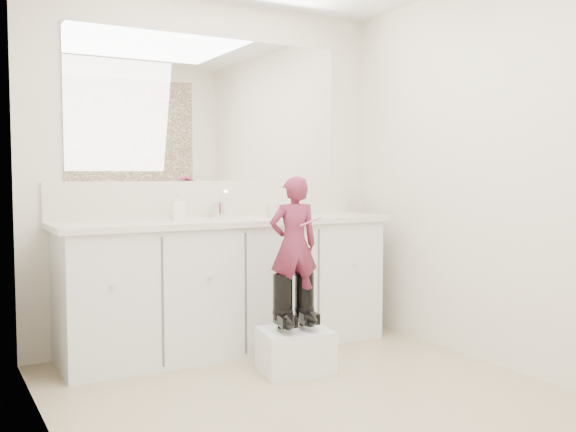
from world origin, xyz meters
TOP-DOWN VIEW (x-y plane):
  - floor at (0.00, 0.00)m, footprint 3.00×3.00m
  - wall_back at (0.00, 1.50)m, footprint 2.60×0.00m
  - wall_left at (-1.30, 0.00)m, footprint 0.00×3.00m
  - wall_right at (1.30, 0.00)m, footprint 0.00×3.00m
  - vanity_cabinet at (0.00, 1.23)m, footprint 2.20×0.55m
  - countertop at (0.00, 1.21)m, footprint 2.28×0.58m
  - backsplash at (0.00, 1.49)m, footprint 2.28×0.03m
  - mirror at (0.00, 1.49)m, footprint 2.00×0.02m
  - faucet at (0.00, 1.38)m, footprint 0.08×0.08m
  - cup at (0.33, 1.20)m, footprint 0.13×0.13m
  - soap_bottle at (-0.33, 1.29)m, footprint 0.08×0.08m
  - step_stool at (0.14, 0.56)m, footprint 0.46×0.41m
  - boot_left at (0.07, 0.58)m, footprint 0.16×0.24m
  - boot_right at (0.22, 0.58)m, footprint 0.16×0.24m
  - toddler at (0.14, 0.58)m, footprint 0.33×0.25m
  - toothbrush at (0.21, 0.50)m, footprint 0.14×0.04m

SIDE VIEW (x-z plane):
  - floor at x=0.00m, z-range 0.00..0.00m
  - step_stool at x=0.14m, z-range 0.00..0.26m
  - vanity_cabinet at x=0.00m, z-range 0.00..0.85m
  - boot_left at x=0.07m, z-range 0.26..0.60m
  - boot_right at x=0.22m, z-range 0.26..0.60m
  - toddler at x=0.14m, z-range 0.36..1.18m
  - countertop at x=0.00m, z-range 0.85..0.89m
  - toothbrush at x=0.21m, z-range 0.88..0.94m
  - cup at x=0.33m, z-range 0.89..0.98m
  - faucet at x=0.00m, z-range 0.89..0.99m
  - soap_bottle at x=-0.33m, z-range 0.89..1.07m
  - backsplash at x=0.00m, z-range 0.89..1.14m
  - wall_back at x=0.00m, z-range -0.10..2.50m
  - wall_left at x=-1.30m, z-range -0.30..2.70m
  - wall_right at x=1.30m, z-range -0.30..2.70m
  - mirror at x=0.00m, z-range 1.14..2.14m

